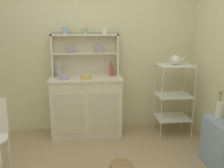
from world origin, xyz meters
The scene contains 14 objects.
wall_back centered at (0.00, 1.62, 1.25)m, with size 3.84×0.05×2.50m, color beige.
hutch_cabinet centered at (-0.06, 1.37, 0.44)m, with size 1.03×0.45×0.86m.
hutch_shelf_unit centered at (-0.06, 1.53, 1.22)m, with size 0.96×0.18×0.61m.
bakers_rack centered at (1.20, 1.23, 0.65)m, with size 0.48×0.40×1.05m.
side_shelf_blue centered at (1.44, 0.29, 0.28)m, with size 0.28×0.48×0.56m, color #849EBC.
cup_sky_0 centered at (-0.34, 1.49, 1.52)m, with size 0.08×0.06×0.09m.
cup_sage_1 centered at (-0.06, 1.49, 1.52)m, with size 0.08×0.07×0.09m.
cup_cream_2 centered at (0.22, 1.49, 1.52)m, with size 0.09×0.07×0.09m.
bowl_mixing_large centered at (-0.37, 1.29, 0.89)m, with size 0.15×0.15×0.06m, color #B79ECC.
bowl_floral_medium centered at (-0.06, 1.29, 0.89)m, with size 0.15×0.15×0.05m, color #DBB760.
jam_bottle centered at (0.32, 1.45, 0.95)m, with size 0.06×0.06×0.20m.
utensil_jar centered at (-0.45, 1.44, 0.92)m, with size 0.08×0.08×0.25m.
porcelain_teapot centered at (1.20, 1.23, 1.12)m, with size 0.23×0.14×0.16m.
flower_vase centered at (1.44, 0.41, 0.67)m, with size 0.08×0.08×0.34m.
Camera 1 is at (-0.06, -2.07, 1.58)m, focal length 39.05 mm.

